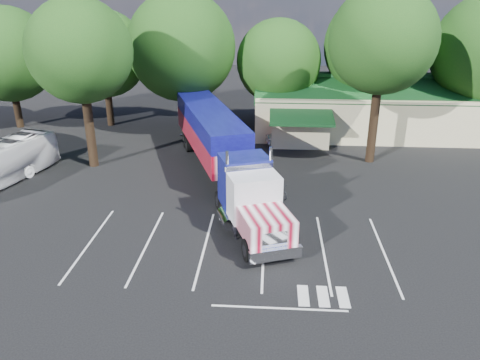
# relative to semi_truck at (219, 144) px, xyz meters

# --- Properties ---
(ground) EXTENTS (120.00, 120.00, 0.00)m
(ground) POSITION_rel_semi_truck_xyz_m (0.28, -3.94, -2.69)
(ground) COLOR black
(ground) RESTS_ON ground
(event_hall) EXTENTS (24.20, 14.12, 5.55)m
(event_hall) POSITION_rel_semi_truck_xyz_m (14.02, 13.87, -0.47)
(event_hall) COLOR beige
(event_hall) RESTS_ON ground
(tree_row_a) EXTENTS (9.00, 9.00, 11.68)m
(tree_row_a) POSITION_rel_semi_truck_xyz_m (-21.72, 12.56, 4.48)
(tree_row_a) COLOR black
(tree_row_a) RESTS_ON ground
(tree_row_b) EXTENTS (8.40, 8.40, 11.35)m
(tree_row_b) POSITION_rel_semi_truck_xyz_m (-12.72, 13.86, 4.45)
(tree_row_b) COLOR black
(tree_row_b) RESTS_ON ground
(tree_row_c) EXTENTS (10.00, 10.00, 13.05)m
(tree_row_c) POSITION_rel_semi_truck_xyz_m (-4.72, 12.26, 5.35)
(tree_row_c) COLOR black
(tree_row_c) RESTS_ON ground
(tree_row_d) EXTENTS (8.00, 8.00, 10.60)m
(tree_row_d) POSITION_rel_semi_truck_xyz_m (4.28, 13.56, 3.90)
(tree_row_d) COLOR black
(tree_row_d) RESTS_ON ground
(tree_row_e) EXTENTS (9.60, 9.60, 12.90)m
(tree_row_e) POSITION_rel_semi_truck_xyz_m (13.28, 14.06, 5.40)
(tree_row_e) COLOR black
(tree_row_e) RESTS_ON ground
(tree_near_left) EXTENTS (7.60, 7.60, 12.65)m
(tree_near_left) POSITION_rel_semi_truck_xyz_m (-10.22, 2.06, 6.13)
(tree_near_left) COLOR black
(tree_near_left) RESTS_ON ground
(tree_near_right) EXTENTS (8.00, 8.00, 13.50)m
(tree_near_right) POSITION_rel_semi_truck_xyz_m (11.78, 4.56, 6.78)
(tree_near_right) COLOR black
(tree_near_right) RESTS_ON ground
(semi_truck) EXTENTS (10.15, 22.28, 4.75)m
(semi_truck) POSITION_rel_semi_truck_xyz_m (0.00, 0.00, 0.00)
(semi_truck) COLOR black
(semi_truck) RESTS_ON ground
(woman) EXTENTS (0.65, 0.74, 1.69)m
(woman) POSITION_rel_semi_truck_xyz_m (1.88, -8.81, -1.84)
(woman) COLOR black
(woman) RESTS_ON ground
(bicycle) EXTENTS (1.50, 1.97, 0.99)m
(bicycle) POSITION_rel_semi_truck_xyz_m (4.41, -2.94, -2.19)
(bicycle) COLOR black
(bicycle) RESTS_ON ground
(silver_sedan) EXTENTS (4.06, 2.09, 1.28)m
(silver_sedan) POSITION_rel_semi_truck_xyz_m (5.28, 8.15, -2.05)
(silver_sedan) COLOR #9D9FA4
(silver_sedan) RESTS_ON ground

